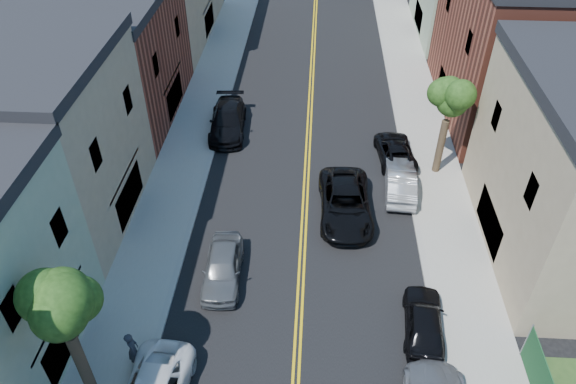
% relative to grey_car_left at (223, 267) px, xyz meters
% --- Properties ---
extents(sidewalk_left, '(3.20, 100.00, 0.15)m').
position_rel_grey_car_left_xyz_m(sidewalk_left, '(-4.10, 19.34, -0.69)').
color(sidewalk_left, gray).
rests_on(sidewalk_left, ground).
extents(sidewalk_right, '(3.20, 100.00, 0.15)m').
position_rel_grey_car_left_xyz_m(sidewalk_right, '(11.70, 19.34, -0.69)').
color(sidewalk_right, gray).
rests_on(sidewalk_right, ground).
extents(curb_left, '(0.30, 100.00, 0.15)m').
position_rel_grey_car_left_xyz_m(curb_left, '(-2.35, 19.34, -0.69)').
color(curb_left, gray).
rests_on(curb_left, ground).
extents(curb_right, '(0.30, 100.00, 0.15)m').
position_rel_grey_car_left_xyz_m(curb_right, '(9.95, 19.34, -0.69)').
color(curb_right, gray).
rests_on(curb_right, ground).
extents(bldg_left_tan_near, '(9.00, 10.00, 9.00)m').
position_rel_grey_car_left_xyz_m(bldg_left_tan_near, '(-10.20, 4.34, 3.74)').
color(bldg_left_tan_near, '#998466').
rests_on(bldg_left_tan_near, ground).
extents(bldg_left_brick, '(9.00, 12.00, 8.00)m').
position_rel_grey_car_left_xyz_m(bldg_left_brick, '(-10.20, 15.34, 3.24)').
color(bldg_left_brick, brown).
rests_on(bldg_left_brick, ground).
extents(bldg_right_brick, '(9.00, 14.00, 10.00)m').
position_rel_grey_car_left_xyz_m(bldg_right_brick, '(17.80, 17.34, 4.24)').
color(bldg_right_brick, brown).
rests_on(bldg_right_brick, ground).
extents(tree_left_mid, '(5.20, 5.20, 9.29)m').
position_rel_grey_car_left_xyz_m(tree_left_mid, '(-4.08, -6.65, 5.82)').
color(tree_left_mid, '#372A1B').
rests_on(tree_left_mid, sidewalk_left).
extents(tree_right_far, '(4.40, 4.40, 8.03)m').
position_rel_grey_car_left_xyz_m(tree_right_far, '(11.72, 9.35, 5.00)').
color(tree_right_far, '#372A1B').
rests_on(tree_right_far, sidewalk_right).
extents(grey_car_left, '(1.95, 4.53, 1.52)m').
position_rel_grey_car_left_xyz_m(grey_car_left, '(0.00, 0.00, 0.00)').
color(grey_car_left, '#53565A').
rests_on(grey_car_left, ground).
extents(black_car_left, '(2.63, 5.74, 1.63)m').
position_rel_grey_car_left_xyz_m(black_car_left, '(-1.70, 13.26, 0.05)').
color(black_car_left, black).
rests_on(black_car_left, ground).
extents(black_car_right, '(2.06, 4.35, 1.44)m').
position_rel_grey_car_left_xyz_m(black_car_right, '(9.30, -2.61, -0.04)').
color(black_car_right, black).
rests_on(black_car_right, ground).
extents(silver_car_right, '(1.92, 4.79, 1.55)m').
position_rel_grey_car_left_xyz_m(silver_car_right, '(9.27, 7.34, 0.01)').
color(silver_car_right, '#9C9FA3').
rests_on(silver_car_right, ground).
extents(dark_car_right_far, '(2.58, 4.81, 1.28)m').
position_rel_grey_car_left_xyz_m(dark_car_right_far, '(9.30, 10.63, -0.12)').
color(dark_car_right_far, black).
rests_on(dark_car_right_far, ground).
extents(black_suv_lane, '(3.00, 6.12, 1.67)m').
position_rel_grey_car_left_xyz_m(black_suv_lane, '(6.02, 5.05, 0.08)').
color(black_suv_lane, black).
rests_on(black_suv_lane, ground).
extents(pedestrian_left, '(0.67, 0.81, 1.90)m').
position_rel_grey_car_left_xyz_m(pedestrian_left, '(-2.90, -5.03, 0.34)').
color(pedestrian_left, '#25252C').
rests_on(pedestrian_left, sidewalk_left).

